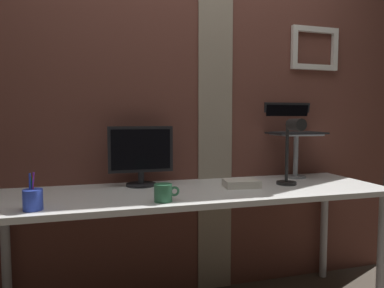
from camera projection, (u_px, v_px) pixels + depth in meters
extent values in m
cube|color=brown|center=(180.00, 98.00, 2.19)|extent=(3.25, 0.12, 2.59)
cube|color=gray|center=(215.00, 98.00, 2.19)|extent=(0.23, 0.01, 2.59)
cube|color=white|center=(315.00, 30.00, 2.33)|extent=(0.36, 0.03, 0.04)
cube|color=white|center=(314.00, 67.00, 2.35)|extent=(0.36, 0.03, 0.04)
cube|color=white|center=(294.00, 47.00, 2.30)|extent=(0.04, 0.03, 0.22)
cube|color=white|center=(335.00, 50.00, 2.38)|extent=(0.04, 0.03, 0.22)
cube|color=white|center=(197.00, 192.00, 1.87)|extent=(2.21, 0.64, 0.03)
cylinder|color=#B2B2B7|center=(382.00, 256.00, 1.92)|extent=(0.05, 0.05, 0.73)
cylinder|color=#B2B2B7|center=(6.00, 260.00, 1.87)|extent=(0.05, 0.05, 0.73)
cylinder|color=#B2B2B7|center=(324.00, 228.00, 2.42)|extent=(0.05, 0.05, 0.73)
cylinder|color=black|center=(141.00, 185.00, 1.98)|extent=(0.18, 0.18, 0.01)
cylinder|color=black|center=(141.00, 178.00, 1.98)|extent=(0.04, 0.04, 0.07)
cube|color=black|center=(141.00, 149.00, 1.96)|extent=(0.38, 0.04, 0.27)
cube|color=black|center=(141.00, 149.00, 1.95)|extent=(0.35, 0.00, 0.24)
cylinder|color=gray|center=(295.00, 177.00, 2.26)|extent=(0.14, 0.14, 0.01)
cylinder|color=gray|center=(296.00, 156.00, 2.25)|extent=(0.03, 0.03, 0.27)
cube|color=gray|center=(296.00, 135.00, 2.24)|extent=(0.28, 0.22, 0.01)
cube|color=black|center=(296.00, 133.00, 2.23)|extent=(0.36, 0.22, 0.01)
cube|color=#2D2D30|center=(295.00, 132.00, 2.25)|extent=(0.32, 0.13, 0.00)
cube|color=black|center=(286.00, 117.00, 2.35)|extent=(0.36, 0.04, 0.20)
cube|color=black|center=(287.00, 117.00, 2.35)|extent=(0.33, 0.03, 0.17)
cylinder|color=black|center=(286.00, 183.00, 2.02)|extent=(0.12, 0.12, 0.02)
cylinder|color=black|center=(287.00, 152.00, 2.00)|extent=(0.02, 0.02, 0.37)
cylinder|color=black|center=(296.00, 125.00, 1.90)|extent=(0.07, 0.11, 0.07)
cylinder|color=blue|center=(33.00, 200.00, 1.44)|extent=(0.08, 0.08, 0.09)
cylinder|color=purple|center=(32.00, 190.00, 1.44)|extent=(0.02, 0.01, 0.15)
cylinder|color=red|center=(33.00, 191.00, 1.45)|extent=(0.01, 0.01, 0.14)
cylinder|color=blue|center=(30.00, 191.00, 1.44)|extent=(0.01, 0.02, 0.15)
cylinder|color=green|center=(31.00, 192.00, 1.44)|extent=(0.02, 0.02, 0.14)
cylinder|color=#33724C|center=(163.00, 193.00, 1.59)|extent=(0.09, 0.09, 0.08)
torus|color=#33724C|center=(174.00, 191.00, 1.61)|extent=(0.05, 0.01, 0.05)
cube|color=silver|center=(241.00, 183.00, 1.94)|extent=(0.21, 0.16, 0.04)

